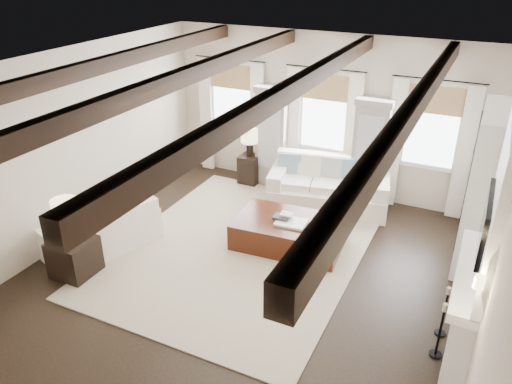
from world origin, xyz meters
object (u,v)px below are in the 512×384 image
at_px(sofa_back, 329,187).
at_px(ottoman, 289,233).
at_px(side_table_back, 250,169).
at_px(side_table_front, 74,257).
at_px(sofa_left, 104,233).

bearing_deg(sofa_back, ottoman, -94.48).
bearing_deg(side_table_back, ottoman, -48.87).
xyz_separation_m(side_table_front, side_table_back, (0.94, 4.19, 0.01)).
xyz_separation_m(sofa_left, ottoman, (2.71, 1.49, -0.09)).
bearing_deg(side_table_front, sofa_back, 54.34).
relative_size(sofa_back, sofa_left, 1.20).
xyz_separation_m(sofa_back, ottoman, (-0.13, -1.68, -0.16)).
bearing_deg(ottoman, sofa_left, -155.44).
bearing_deg(side_table_back, side_table_front, -102.66).
height_order(sofa_back, side_table_back, sofa_back).
height_order(sofa_back, side_table_front, sofa_back).
bearing_deg(side_table_back, sofa_back, -8.94).
bearing_deg(side_table_front, sofa_left, 93.53).
relative_size(ottoman, side_table_front, 2.96).
xyz_separation_m(sofa_back, side_table_front, (-2.80, -3.90, -0.09)).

